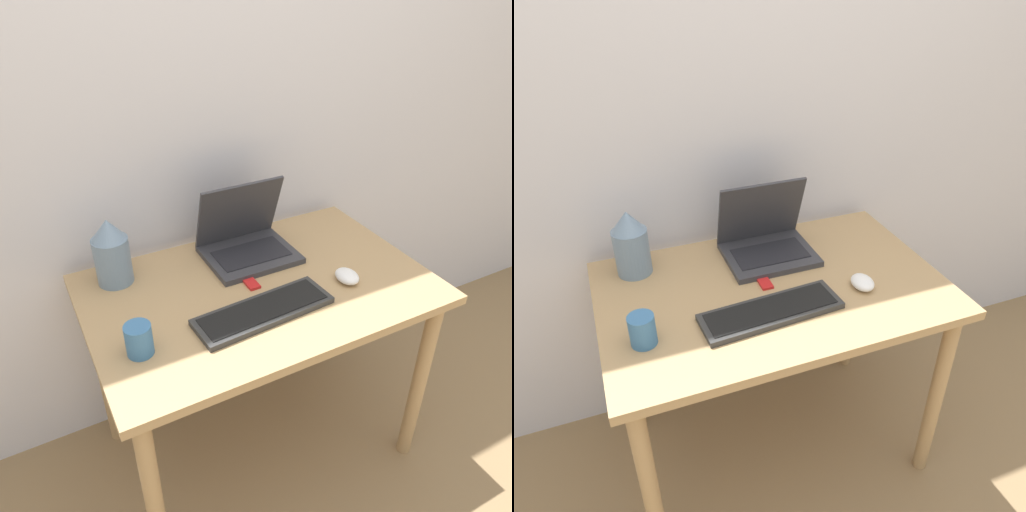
% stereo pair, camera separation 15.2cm
% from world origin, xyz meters
% --- Properties ---
extents(wall_back, '(6.00, 0.05, 2.50)m').
position_xyz_m(wall_back, '(0.00, 0.76, 1.25)').
color(wall_back, silver).
rests_on(wall_back, ground_plane).
extents(desk, '(1.07, 0.69, 0.75)m').
position_xyz_m(desk, '(0.00, 0.35, 0.64)').
color(desk, tan).
rests_on(desk, ground_plane).
extents(laptop, '(0.30, 0.25, 0.25)m').
position_xyz_m(laptop, '(0.05, 0.54, 0.81)').
color(laptop, '#333338').
rests_on(laptop, desk).
extents(keyboard, '(0.42, 0.16, 0.02)m').
position_xyz_m(keyboard, '(-0.06, 0.22, 0.76)').
color(keyboard, '#2D2D2D').
rests_on(keyboard, desk).
extents(mouse, '(0.07, 0.09, 0.04)m').
position_xyz_m(mouse, '(0.26, 0.24, 0.77)').
color(mouse, white).
rests_on(mouse, desk).
extents(vase, '(0.11, 0.11, 0.22)m').
position_xyz_m(vase, '(-0.39, 0.58, 0.86)').
color(vase, slate).
rests_on(vase, desk).
extents(mp3_player, '(0.04, 0.06, 0.01)m').
position_xyz_m(mp3_player, '(-0.02, 0.36, 0.76)').
color(mp3_player, red).
rests_on(mp3_player, desk).
extents(mug, '(0.07, 0.07, 0.09)m').
position_xyz_m(mug, '(-0.42, 0.22, 0.80)').
color(mug, teal).
rests_on(mug, desk).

